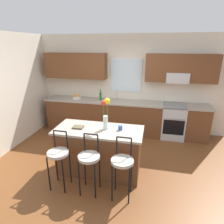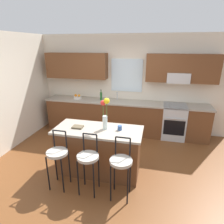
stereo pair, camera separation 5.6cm
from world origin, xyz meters
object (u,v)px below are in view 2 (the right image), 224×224
object	(u,v)px
bar_stool_middle	(88,159)
flower_vase	(105,113)
cookbook	(78,127)
mug_ceramic	(120,128)
bar_stool_far	(121,164)
bar_stool_near	(58,155)
kitchen_island	(99,150)
fruit_bowl_oranges	(77,97)
bottle_olive_oil	(101,96)
oven_range	(173,121)

from	to	relation	value
bar_stool_middle	flower_vase	xyz separation A→B (m)	(0.13, 0.61, 0.61)
cookbook	mug_ceramic	bearing A→B (deg)	5.54
bar_stool_far	flower_vase	xyz separation A→B (m)	(-0.42, 0.61, 0.61)
bar_stool_near	bar_stool_far	size ratio (longest dim) A/B	1.00
bar_stool_far	kitchen_island	bearing A→B (deg)	133.71
bar_stool_middle	fruit_bowl_oranges	bearing A→B (deg)	116.12
kitchen_island	mug_ceramic	distance (m)	0.65
kitchen_island	bottle_olive_oil	world-z (taller)	bottle_olive_oil
bar_stool_middle	fruit_bowl_oranges	world-z (taller)	fruit_bowl_oranges
fruit_bowl_oranges	bottle_olive_oil	size ratio (longest dim) A/B	0.79
bar_stool_near	cookbook	bearing A→B (deg)	74.09
oven_range	bar_stool_middle	size ratio (longest dim) A/B	0.88
bar_stool_middle	flower_vase	bearing A→B (deg)	78.02
bar_stool_middle	bar_stool_far	bearing A→B (deg)	0.00
kitchen_island	mug_ceramic	world-z (taller)	mug_ceramic
flower_vase	bottle_olive_oil	xyz separation A→B (m)	(-0.63, 1.89, -0.20)
oven_range	mug_ceramic	xyz separation A→B (m)	(-1.12, -1.85, 0.51)
kitchen_island	fruit_bowl_oranges	size ratio (longest dim) A/B	6.88
mug_ceramic	bar_stool_middle	bearing A→B (deg)	-122.75
bar_stool_near	fruit_bowl_oranges	world-z (taller)	fruit_bowl_oranges
cookbook	fruit_bowl_oranges	distance (m)	2.12
bar_stool_middle	cookbook	size ratio (longest dim) A/B	5.21
oven_range	bar_stool_near	world-z (taller)	bar_stool_near
flower_vase	bottle_olive_oil	world-z (taller)	flower_vase
flower_vase	cookbook	size ratio (longest dim) A/B	3.01
fruit_bowl_oranges	bar_stool_far	bearing A→B (deg)	-54.62
oven_range	bar_stool_near	bearing A→B (deg)	-129.99
bar_stool_middle	cookbook	distance (m)	0.74
oven_range	bar_stool_middle	xyz separation A→B (m)	(-1.53, -2.48, 0.18)
cookbook	fruit_bowl_oranges	size ratio (longest dim) A/B	0.83
mug_ceramic	cookbook	world-z (taller)	mug_ceramic
cookbook	kitchen_island	bearing A→B (deg)	3.90
kitchen_island	flower_vase	world-z (taller)	flower_vase
mug_ceramic	fruit_bowl_oranges	world-z (taller)	fruit_bowl_oranges
bar_stool_far	flower_vase	bearing A→B (deg)	124.52
oven_range	cookbook	size ratio (longest dim) A/B	4.60
bar_stool_far	flower_vase	distance (m)	0.96
cookbook	fruit_bowl_oranges	xyz separation A→B (m)	(-0.83, 1.95, 0.03)
cookbook	fruit_bowl_oranges	bearing A→B (deg)	113.09
oven_range	bottle_olive_oil	xyz separation A→B (m)	(-2.03, 0.02, 0.58)
bar_stool_middle	mug_ceramic	size ratio (longest dim) A/B	11.58
mug_ceramic	fruit_bowl_oranges	size ratio (longest dim) A/B	0.38
bar_stool_near	mug_ceramic	bearing A→B (deg)	33.30
bar_stool_middle	bottle_olive_oil	bearing A→B (deg)	101.32
fruit_bowl_oranges	bar_stool_near	bearing A→B (deg)	-74.87
mug_ceramic	cookbook	xyz separation A→B (m)	(-0.80, -0.08, -0.03)
kitchen_island	bar_stool_middle	bearing A→B (deg)	-90.00
oven_range	mug_ceramic	distance (m)	2.22
oven_range	kitchen_island	size ratio (longest dim) A/B	0.56
oven_range	bar_stool_far	size ratio (longest dim) A/B	0.88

